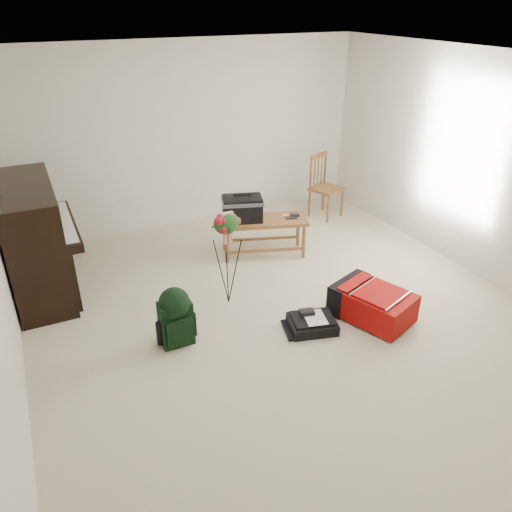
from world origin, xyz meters
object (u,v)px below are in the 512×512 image
piano (36,242)px  green_backpack (175,314)px  black_duffel (312,323)px  flower_stand (227,259)px  dining_chair (325,187)px  bench (250,214)px  red_suitcase (369,301)px

piano → green_backpack: bearing=-56.7°
black_duffel → flower_stand: bearing=139.0°
green_backpack → flower_stand: size_ratio=0.55×
piano → flower_stand: piano is taller
piano → dining_chair: bearing=6.7°
black_duffel → green_backpack: green_backpack is taller
black_duffel → bench: bearing=101.1°
red_suitcase → flower_stand: bearing=123.8°
dining_chair → red_suitcase: size_ratio=1.00×
piano → red_suitcase: piano is taller
piano → black_duffel: (2.33, -1.95, -0.53)m
bench → dining_chair: dining_chair is taller
black_duffel → green_backpack: 1.36m
dining_chair → red_suitcase: bearing=-133.5°
red_suitcase → black_duffel: red_suitcase is taller
dining_chair → flower_stand: size_ratio=0.86×
bench → piano: bearing=-168.5°
dining_chair → red_suitcase: dining_chair is taller
bench → red_suitcase: (0.55, -1.73, -0.41)m
dining_chair → bench: bearing=-176.1°
dining_chair → black_duffel: 2.96m
green_backpack → flower_stand: flower_stand is taller
black_duffel → green_backpack: (-1.29, 0.36, 0.26)m
piano → flower_stand: bearing=-32.5°
dining_chair → black_duffel: size_ratio=1.75×
piano → black_duffel: 3.08m
dining_chair → flower_stand: flower_stand is taller
red_suitcase → green_backpack: (-1.94, 0.40, 0.16)m
bench → flower_stand: size_ratio=1.06×
bench → black_duffel: bearing=-75.9°
piano → black_duffel: size_ratio=2.82×
green_backpack → dining_chair: bearing=34.8°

